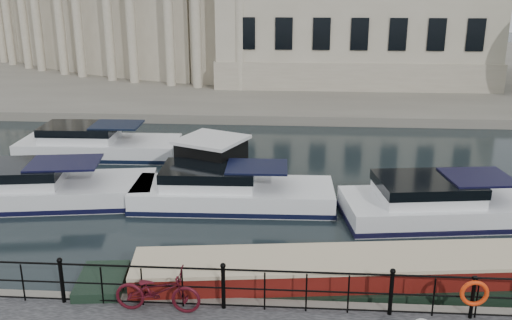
{
  "coord_description": "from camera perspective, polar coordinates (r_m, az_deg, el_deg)",
  "views": [
    {
      "loc": [
        1.62,
        -14.32,
        8.24
      ],
      "look_at": [
        0.5,
        2.0,
        3.0
      ],
      "focal_mm": 40.0,
      "sensor_mm": 36.0,
      "label": 1
    }
  ],
  "objects": [
    {
      "name": "bicycle",
      "position": [
        14.19,
        -9.8,
        -12.74
      ],
      "size": [
        2.11,
        0.8,
        1.1
      ],
      "primitive_type": "imported",
      "rotation": [
        0.0,
        0.0,
        1.53
      ],
      "color": "#470C16",
      "rests_on": "near_quay"
    },
    {
      "name": "harbour_hut",
      "position": [
        23.24,
        -4.41,
        -0.57
      ],
      "size": [
        4.09,
        3.81,
        2.2
      ],
      "rotation": [
        0.0,
        0.0,
        -0.42
      ],
      "color": "#6B665B",
      "rests_on": "ground_plane"
    },
    {
      "name": "life_ring_post",
      "position": [
        14.52,
        20.98,
        -12.39
      ],
      "size": [
        0.67,
        0.19,
        1.09
      ],
      "color": "black",
      "rests_on": "near_quay"
    },
    {
      "name": "ground_plane",
      "position": [
        16.6,
        -2.24,
        -12.01
      ],
      "size": [
        160.0,
        160.0,
        0.0
      ],
      "primitive_type": "plane",
      "color": "black",
      "rests_on": "ground"
    },
    {
      "name": "cabin_cruisers",
      "position": [
        22.92,
        -6.89,
        -2.46
      ],
      "size": [
        23.83,
        10.01,
        1.99
      ],
      "color": "silver",
      "rests_on": "ground_plane"
    },
    {
      "name": "railing",
      "position": [
        14.07,
        -3.29,
        -12.3
      ],
      "size": [
        24.14,
        0.14,
        1.22
      ],
      "color": "black",
      "rests_on": "near_quay"
    },
    {
      "name": "narrowboat",
      "position": [
        15.95,
        10.15,
        -12.14
      ],
      "size": [
        15.12,
        3.79,
        1.55
      ],
      "rotation": [
        0.0,
        0.0,
        0.12
      ],
      "color": "black",
      "rests_on": "ground_plane"
    },
    {
      "name": "far_bank",
      "position": [
        53.94,
        2.18,
        9.26
      ],
      "size": [
        120.0,
        42.0,
        0.55
      ],
      "primitive_type": "cube",
      "color": "#6B665B",
      "rests_on": "ground_plane"
    }
  ]
}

